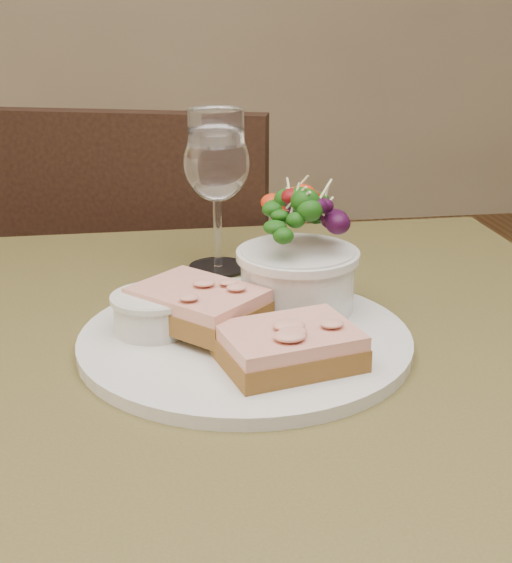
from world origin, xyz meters
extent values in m
cube|color=#4B4520|center=(0.00, 0.00, 0.73)|extent=(0.80, 0.80, 0.04)
cylinder|color=black|center=(0.34, 0.34, 0.35)|extent=(0.05, 0.05, 0.71)
cube|color=black|center=(-0.04, 0.69, 0.45)|extent=(0.53, 0.53, 0.04)
cube|color=black|center=(-0.10, 0.51, 0.68)|extent=(0.41, 0.16, 0.45)
cube|color=black|center=(-0.04, 0.69, 0.23)|extent=(0.45, 0.45, 0.45)
cylinder|color=silver|center=(0.01, 0.00, 0.76)|extent=(0.31, 0.31, 0.01)
cube|color=#552F16|center=(0.03, -0.06, 0.77)|extent=(0.13, 0.11, 0.02)
cube|color=beige|center=(0.03, -0.06, 0.79)|extent=(0.13, 0.11, 0.01)
cube|color=#552F16|center=(-0.04, 0.02, 0.78)|extent=(0.14, 0.14, 0.02)
cube|color=beige|center=(-0.04, 0.02, 0.80)|extent=(0.14, 0.14, 0.01)
cylinder|color=silver|center=(-0.08, 0.02, 0.78)|extent=(0.07, 0.07, 0.04)
cylinder|color=brown|center=(-0.08, 0.02, 0.80)|extent=(0.06, 0.06, 0.01)
cylinder|color=silver|center=(0.07, 0.06, 0.79)|extent=(0.11, 0.11, 0.06)
ellipsoid|color=black|center=(0.07, 0.06, 0.85)|extent=(0.10, 0.10, 0.06)
ellipsoid|color=black|center=(-0.05, 0.08, 0.77)|extent=(0.04, 0.04, 0.01)
sphere|color=maroon|center=(-0.06, 0.07, 0.77)|extent=(0.02, 0.02, 0.02)
cylinder|color=white|center=(0.00, 0.22, 0.75)|extent=(0.07, 0.07, 0.00)
cylinder|color=white|center=(0.00, 0.22, 0.80)|extent=(0.01, 0.01, 0.09)
ellipsoid|color=white|center=(0.00, 0.22, 0.88)|extent=(0.08, 0.08, 0.09)
camera|label=1|loc=(-0.09, -0.66, 1.06)|focal=50.00mm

